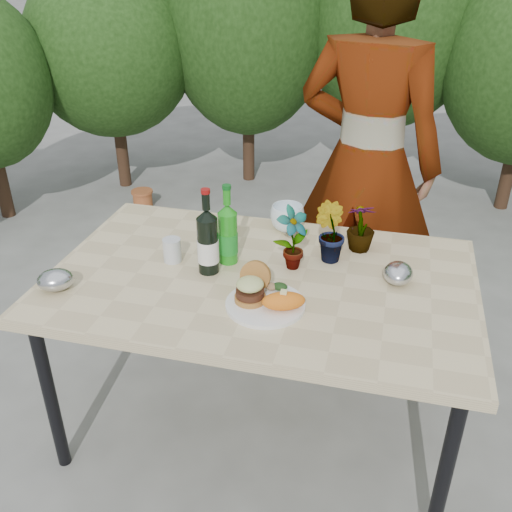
% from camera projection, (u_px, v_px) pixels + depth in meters
% --- Properties ---
extents(ground, '(80.00, 80.00, 0.00)m').
position_uv_depth(ground, '(260.00, 420.00, 2.53)').
color(ground, slate).
rests_on(ground, ground).
extents(patio_table, '(1.60, 1.00, 0.75)m').
position_uv_depth(patio_table, '(261.00, 289.00, 2.19)').
color(patio_table, beige).
rests_on(patio_table, ground).
extents(shrub_hedge, '(6.95, 5.12, 2.30)m').
position_uv_depth(shrub_hedge, '(399.00, 70.00, 3.32)').
color(shrub_hedge, '#382316').
rests_on(shrub_hedge, ground).
extents(dinner_plate, '(0.28, 0.28, 0.01)m').
position_uv_depth(dinner_plate, '(265.00, 304.00, 1.98)').
color(dinner_plate, white).
rests_on(dinner_plate, patio_table).
extents(burger_stack, '(0.11, 0.16, 0.11)m').
position_uv_depth(burger_stack, '(251.00, 287.00, 1.99)').
color(burger_stack, '#B7722D').
rests_on(burger_stack, dinner_plate).
extents(sweet_potato, '(0.17, 0.12, 0.06)m').
position_uv_depth(sweet_potato, '(284.00, 301.00, 1.93)').
color(sweet_potato, orange).
rests_on(sweet_potato, dinner_plate).
extents(grilled_veg, '(0.08, 0.05, 0.03)m').
position_uv_depth(grilled_veg, '(276.00, 286.00, 2.05)').
color(grilled_veg, olive).
rests_on(grilled_veg, dinner_plate).
extents(wine_bottle, '(0.08, 0.08, 0.34)m').
position_uv_depth(wine_bottle, '(208.00, 242.00, 2.14)').
color(wine_bottle, black).
rests_on(wine_bottle, patio_table).
extents(sparkling_water, '(0.08, 0.08, 0.32)m').
position_uv_depth(sparkling_water, '(228.00, 235.00, 2.21)').
color(sparkling_water, '#1E921A').
rests_on(sparkling_water, patio_table).
extents(plastic_cup, '(0.07, 0.07, 0.09)m').
position_uv_depth(plastic_cup, '(172.00, 250.00, 2.25)').
color(plastic_cup, silver).
rests_on(plastic_cup, patio_table).
extents(seedling_left, '(0.16, 0.16, 0.25)m').
position_uv_depth(seedling_left, '(293.00, 239.00, 2.16)').
color(seedling_left, '#205B1F').
rests_on(seedling_left, patio_table).
extents(seedling_mid, '(0.17, 0.16, 0.23)m').
position_uv_depth(seedling_mid, '(329.00, 233.00, 2.22)').
color(seedling_mid, '#2B581E').
rests_on(seedling_mid, patio_table).
extents(seedling_right, '(0.14, 0.14, 0.20)m').
position_uv_depth(seedling_right, '(361.00, 227.00, 2.30)').
color(seedling_right, '#2E6221').
rests_on(seedling_right, patio_table).
extents(blue_bowl, '(0.17, 0.17, 0.12)m').
position_uv_depth(blue_bowl, '(287.00, 218.00, 2.48)').
color(blue_bowl, white).
rests_on(blue_bowl, patio_table).
extents(foil_packet_left, '(0.17, 0.15, 0.08)m').
position_uv_depth(foil_packet_left, '(56.00, 280.00, 2.07)').
color(foil_packet_left, '#AFB1B6').
rests_on(foil_packet_left, patio_table).
extents(foil_packet_right, '(0.12, 0.14, 0.08)m').
position_uv_depth(foil_packet_right, '(398.00, 273.00, 2.11)').
color(foil_packet_right, '#B5B7BC').
rests_on(foil_packet_right, patio_table).
extents(person, '(0.78, 0.60, 1.90)m').
position_uv_depth(person, '(367.00, 164.00, 2.67)').
color(person, '#9C684E').
rests_on(person, ground).
extents(terracotta_pot, '(0.17, 0.17, 0.14)m').
position_uv_depth(terracotta_pot, '(143.00, 198.00, 4.51)').
color(terracotta_pot, '#AE582C').
rests_on(terracotta_pot, ground).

